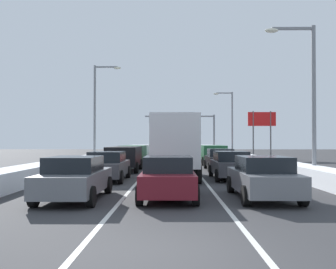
% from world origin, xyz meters
% --- Properties ---
extents(ground_plane, '(134.10, 134.10, 0.00)m').
position_xyz_m(ground_plane, '(0.00, 20.63, 0.00)').
color(ground_plane, '#333335').
extents(lane_stripe_between_right_lane_and_center_lane, '(0.14, 56.73, 0.01)m').
position_xyz_m(lane_stripe_between_right_lane_and_center_lane, '(1.70, 25.79, 0.00)').
color(lane_stripe_between_right_lane_and_center_lane, silver).
rests_on(lane_stripe_between_right_lane_and_center_lane, ground).
extents(lane_stripe_between_center_lane_and_left_lane, '(0.14, 56.73, 0.01)m').
position_xyz_m(lane_stripe_between_center_lane_and_left_lane, '(-1.70, 25.79, 0.00)').
color(lane_stripe_between_center_lane_and_left_lane, silver).
rests_on(lane_stripe_between_center_lane_and_left_lane, ground).
extents(snow_bank_right_shoulder, '(1.41, 56.73, 0.78)m').
position_xyz_m(snow_bank_right_shoulder, '(7.00, 25.79, 0.39)').
color(snow_bank_right_shoulder, white).
rests_on(snow_bank_right_shoulder, ground).
extents(snow_bank_left_shoulder, '(1.59, 56.73, 0.83)m').
position_xyz_m(snow_bank_left_shoulder, '(-7.00, 25.79, 0.41)').
color(snow_bank_left_shoulder, white).
rests_on(snow_bank_left_shoulder, ground).
extents(sedan_gray_right_lane_nearest, '(2.00, 4.50, 1.51)m').
position_xyz_m(sedan_gray_right_lane_nearest, '(3.26, 6.52, 0.76)').
color(sedan_gray_right_lane_nearest, slate).
rests_on(sedan_gray_right_lane_nearest, ground).
extents(sedan_charcoal_right_lane_second, '(2.00, 4.50, 1.51)m').
position_xyz_m(sedan_charcoal_right_lane_second, '(3.19, 13.35, 0.76)').
color(sedan_charcoal_right_lane_second, '#38383D').
rests_on(sedan_charcoal_right_lane_second, ground).
extents(sedan_black_right_lane_third, '(2.00, 4.50, 1.51)m').
position_xyz_m(sedan_black_right_lane_third, '(3.42, 19.56, 0.76)').
color(sedan_black_right_lane_third, black).
rests_on(sedan_black_right_lane_third, ground).
extents(suv_green_right_lane_fourth, '(2.16, 4.90, 1.67)m').
position_xyz_m(suv_green_right_lane_fourth, '(3.62, 26.13, 1.02)').
color(suv_green_right_lane_fourth, '#1E5633').
rests_on(suv_green_right_lane_fourth, ground).
extents(suv_white_right_lane_fifth, '(2.16, 4.90, 1.67)m').
position_xyz_m(suv_white_right_lane_fifth, '(3.37, 32.23, 1.02)').
color(suv_white_right_lane_fifth, silver).
rests_on(suv_white_right_lane_fifth, ground).
extents(sedan_maroon_center_lane_nearest, '(2.00, 4.50, 1.51)m').
position_xyz_m(sedan_maroon_center_lane_nearest, '(-0.09, 6.57, 0.76)').
color(sedan_maroon_center_lane_nearest, maroon).
rests_on(sedan_maroon_center_lane_nearest, ground).
extents(box_truck_center_lane_second, '(2.53, 7.20, 3.36)m').
position_xyz_m(box_truck_center_lane_second, '(0.18, 13.56, 1.90)').
color(box_truck_center_lane_second, '#B7BABF').
rests_on(box_truck_center_lane_second, ground).
extents(sedan_red_center_lane_third, '(2.00, 4.50, 1.51)m').
position_xyz_m(sedan_red_center_lane_third, '(-0.05, 21.93, 0.76)').
color(sedan_red_center_lane_third, maroon).
rests_on(sedan_red_center_lane_third, ground).
extents(sedan_tan_center_lane_fourth, '(2.00, 4.50, 1.51)m').
position_xyz_m(sedan_tan_center_lane_fourth, '(0.13, 28.16, 0.76)').
color(sedan_tan_center_lane_fourth, '#937F60').
rests_on(sedan_tan_center_lane_fourth, ground).
extents(sedan_navy_center_lane_fifth, '(2.00, 4.50, 1.51)m').
position_xyz_m(sedan_navy_center_lane_fifth, '(-0.22, 34.54, 0.76)').
color(sedan_navy_center_lane_fifth, navy).
rests_on(sedan_navy_center_lane_fifth, ground).
extents(sedan_gray_left_lane_nearest, '(2.00, 4.50, 1.51)m').
position_xyz_m(sedan_gray_left_lane_nearest, '(-3.35, 6.28, 0.76)').
color(sedan_gray_left_lane_nearest, slate).
rests_on(sedan_gray_left_lane_nearest, ground).
extents(sedan_charcoal_left_lane_second, '(2.00, 4.50, 1.51)m').
position_xyz_m(sedan_charcoal_left_lane_second, '(-3.30, 12.52, 0.76)').
color(sedan_charcoal_left_lane_second, '#38383D').
rests_on(sedan_charcoal_left_lane_second, ground).
extents(suv_black_left_lane_third, '(2.16, 4.90, 1.67)m').
position_xyz_m(suv_black_left_lane_third, '(-3.18, 18.49, 1.02)').
color(suv_black_left_lane_third, black).
rests_on(suv_black_left_lane_third, ground).
extents(suv_green_left_lane_fourth, '(2.16, 4.90, 1.67)m').
position_xyz_m(suv_green_left_lane_fourth, '(-3.30, 25.22, 1.02)').
color(suv_green_left_lane_fourth, '#1E5633').
rests_on(suv_green_left_lane_fourth, ground).
extents(suv_white_left_lane_fifth, '(2.16, 4.90, 1.67)m').
position_xyz_m(suv_white_left_lane_fifth, '(-3.22, 31.65, 1.02)').
color(suv_white_left_lane_fifth, silver).
rests_on(suv_white_left_lane_fifth, ground).
extents(traffic_light_gantry, '(10.94, 0.47, 6.20)m').
position_xyz_m(traffic_light_gantry, '(2.77, 51.56, 4.74)').
color(traffic_light_gantry, slate).
rests_on(traffic_light_gantry, ground).
extents(street_lamp_right_near, '(2.66, 0.36, 8.15)m').
position_xyz_m(street_lamp_right_near, '(7.15, 12.89, 4.88)').
color(street_lamp_right_near, gray).
rests_on(street_lamp_right_near, ground).
extents(street_lamp_right_mid, '(2.66, 0.36, 8.74)m').
position_xyz_m(street_lamp_right_mid, '(7.85, 43.84, 5.19)').
color(street_lamp_right_mid, gray).
rests_on(street_lamp_right_mid, ground).
extents(street_lamp_left_mid, '(2.66, 0.36, 9.41)m').
position_xyz_m(street_lamp_left_mid, '(-7.14, 29.22, 5.54)').
color(street_lamp_left_mid, gray).
rests_on(street_lamp_left_mid, ground).
extents(roadside_sign_right, '(3.20, 0.16, 5.50)m').
position_xyz_m(roadside_sign_right, '(10.37, 36.16, 4.02)').
color(roadside_sign_right, '#59595B').
rests_on(roadside_sign_right, ground).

